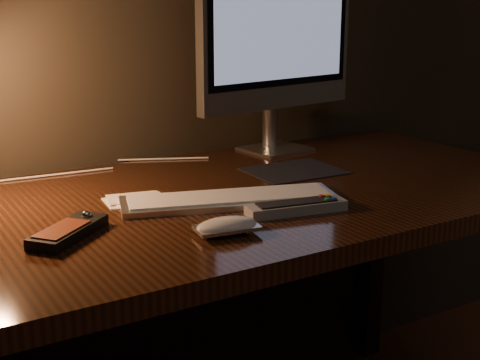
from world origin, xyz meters
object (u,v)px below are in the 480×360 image
desk (203,242)px  monitor (278,33)px  keyboard (229,199)px  media_remote (69,231)px  mouse (227,228)px  tv_remote (296,207)px

desk → monitor: size_ratio=2.99×
keyboard → media_remote: (-0.34, -0.03, 0.00)m
mouse → tv_remote: 0.18m
monitor → tv_remote: 0.63m
desk → keyboard: 0.19m
monitor → mouse: size_ratio=4.74×
desk → monitor: 0.61m
tv_remote → monitor: bearing=70.8°
tv_remote → desk: bearing=116.7°
desk → mouse: size_ratio=14.17×
mouse → media_remote: bearing=160.7°
desk → media_remote: media_remote is taller
keyboard → tv_remote: bearing=-39.4°
media_remote → tv_remote: (0.42, -0.09, -0.00)m
media_remote → tv_remote: media_remote is taller
media_remote → tv_remote: size_ratio=0.82×
monitor → mouse: bearing=-139.7°
media_remote → tv_remote: bearing=-51.8°
desk → keyboard: bearing=-93.0°
keyboard → mouse: bearing=-104.1°
desk → mouse: 0.34m
tv_remote → keyboard: bearing=133.9°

